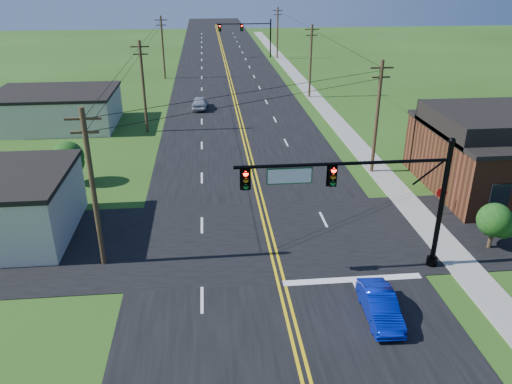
{
  "coord_description": "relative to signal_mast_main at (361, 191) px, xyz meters",
  "views": [
    {
      "loc": [
        -3.35,
        -14.71,
        15.2
      ],
      "look_at": [
        -0.88,
        10.0,
        4.04
      ],
      "focal_mm": 35.0,
      "sensor_mm": 36.0,
      "label": 1
    }
  ],
  "objects": [
    {
      "name": "tree_right_back",
      "position": [
        11.66,
        18.0,
        -2.15
      ],
      "size": [
        3.0,
        3.0,
        4.1
      ],
      "color": "#3D2F1C",
      "rests_on": "ground"
    },
    {
      "name": "utility_pole_left_b",
      "position": [
        -13.84,
        27.0,
        -0.03
      ],
      "size": [
        1.8,
        0.28,
        9.0
      ],
      "color": "#3D2F1C",
      "rests_on": "ground"
    },
    {
      "name": "utility_pole_right_a",
      "position": [
        5.46,
        14.0,
        -0.03
      ],
      "size": [
        1.8,
        0.28,
        9.0
      ],
      "color": "#3D2F1C",
      "rests_on": "ground"
    },
    {
      "name": "road_main",
      "position": [
        -4.34,
        42.0,
        -4.73
      ],
      "size": [
        16.0,
        220.0,
        0.04
      ],
      "primitive_type": "cube",
      "color": "black",
      "rests_on": "ground"
    },
    {
      "name": "utility_pole_right_b",
      "position": [
        5.46,
        40.0,
        -0.03
      ],
      "size": [
        1.8,
        0.28,
        9.0
      ],
      "color": "#3D2F1C",
      "rests_on": "ground"
    },
    {
      "name": "road_cross",
      "position": [
        -4.34,
        4.0,
        -4.73
      ],
      "size": [
        70.0,
        10.0,
        0.04
      ],
      "primitive_type": "cube",
      "color": "black",
      "rests_on": "ground"
    },
    {
      "name": "signal_mast_main",
      "position": [
        0.0,
        0.0,
        0.0
      ],
      "size": [
        11.3,
        0.6,
        7.48
      ],
      "color": "black",
      "rests_on": "ground"
    },
    {
      "name": "tree_left",
      "position": [
        -18.34,
        14.0,
        -2.59
      ],
      "size": [
        2.4,
        2.4,
        3.37
      ],
      "color": "#3D2F1C",
      "rests_on": "ground"
    },
    {
      "name": "shrub_corner",
      "position": [
        8.66,
        1.5,
        -2.9
      ],
      "size": [
        2.0,
        2.0,
        2.86
      ],
      "color": "#3D2F1C",
      "rests_on": "ground"
    },
    {
      "name": "sidewalk",
      "position": [
        6.16,
        32.0,
        -4.71
      ],
      "size": [
        2.0,
        160.0,
        0.08
      ],
      "primitive_type": "cube",
      "color": "gray",
      "rests_on": "ground"
    },
    {
      "name": "cream_bldg_far",
      "position": [
        -23.34,
        30.0,
        -2.89
      ],
      "size": [
        12.2,
        9.2,
        3.7
      ],
      "color": "beige",
      "rests_on": "ground"
    },
    {
      "name": "distant_car",
      "position": [
        -8.52,
        35.54,
        -4.01
      ],
      "size": [
        2.04,
        4.43,
        1.47
      ],
      "primitive_type": "imported",
      "rotation": [
        0.0,
        0.0,
        3.07
      ],
      "color": "silver",
      "rests_on": "ground"
    },
    {
      "name": "utility_pole_right_c",
      "position": [
        5.46,
        70.0,
        -0.03
      ],
      "size": [
        1.8,
        0.28,
        9.0
      ],
      "color": "#3D2F1C",
      "rests_on": "ground"
    },
    {
      "name": "utility_pole_left_a",
      "position": [
        -13.84,
        2.0,
        -0.03
      ],
      "size": [
        1.8,
        0.28,
        9.0
      ],
      "color": "#3D2F1C",
      "rests_on": "ground"
    },
    {
      "name": "blue_car",
      "position": [
        0.04,
        -4.17,
        -4.1
      ],
      "size": [
        1.55,
        4.01,
        1.3
      ],
      "primitive_type": "imported",
      "rotation": [
        0.0,
        0.0,
        -0.04
      ],
      "color": "#071BAA",
      "rests_on": "ground"
    },
    {
      "name": "signal_mast_far",
      "position": [
        0.1,
        72.0,
        -0.2
      ],
      "size": [
        10.98,
        0.6,
        7.48
      ],
      "color": "black",
      "rests_on": "ground"
    },
    {
      "name": "stop_sign",
      "position": [
        7.53,
        5.95,
        -3.3
      ],
      "size": [
        0.72,
        0.12,
        2.01
      ],
      "rotation": [
        0.0,
        0.0,
        -0.11
      ],
      "color": "slate",
      "rests_on": "ground"
    },
    {
      "name": "utility_pole_left_c",
      "position": [
        -13.84,
        54.0,
        -0.03
      ],
      "size": [
        1.8,
        0.28,
        9.0
      ],
      "color": "#3D2F1C",
      "rests_on": "ground"
    }
  ]
}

